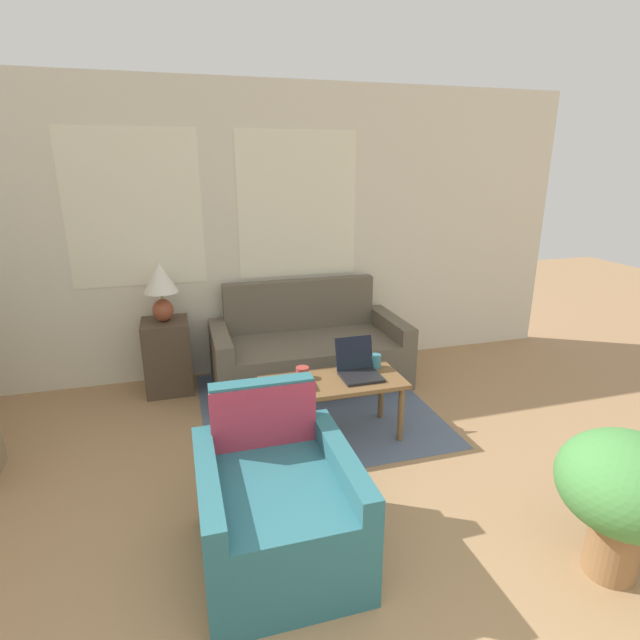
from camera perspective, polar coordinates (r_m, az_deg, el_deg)
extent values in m
cube|color=silver|center=(4.60, -10.20, 9.52)|extent=(6.62, 0.05, 2.60)
cube|color=white|center=(4.53, -20.47, 11.78)|extent=(1.10, 0.01, 1.30)
cube|color=white|center=(4.66, -2.55, 12.96)|extent=(1.10, 0.01, 1.30)
cube|color=slate|center=(4.16, -0.60, -9.90)|extent=(1.81, 1.83, 0.01)
cube|color=#665B4C|center=(4.52, -1.17, -4.78)|extent=(1.42, 0.83, 0.41)
cube|color=#665B4C|center=(4.76, -2.31, -0.59)|extent=(1.42, 0.12, 0.88)
cube|color=#665B4C|center=(4.37, -11.17, -4.87)|extent=(0.14, 0.83, 0.56)
cube|color=#665B4C|center=(4.74, 8.00, -2.89)|extent=(0.14, 0.83, 0.56)
cube|color=#2D6B75|center=(2.67, -4.75, -21.86)|extent=(0.55, 0.85, 0.45)
cube|color=#2D6B75|center=(2.86, -6.41, -14.41)|extent=(0.55, 0.10, 0.82)
cube|color=#2D6B75|center=(2.61, -12.38, -21.73)|extent=(0.10, 0.85, 0.57)
cube|color=#2D6B75|center=(2.70, 2.44, -19.70)|extent=(0.10, 0.85, 0.57)
cube|color=#B23347|center=(2.77, -6.28, -13.27)|extent=(0.57, 0.01, 0.59)
cube|color=#4C3D2D|center=(4.53, -17.02, -3.96)|extent=(0.39, 0.39, 0.64)
ellipsoid|color=brown|center=(4.40, -17.49, 1.08)|extent=(0.18, 0.18, 0.19)
cylinder|color=tan|center=(4.37, -17.64, 2.67)|extent=(0.02, 0.02, 0.06)
cone|color=white|center=(4.33, -17.83, 4.67)|extent=(0.28, 0.28, 0.25)
cube|color=brown|center=(3.55, 1.50, -7.15)|extent=(1.00, 0.46, 0.03)
cylinder|color=brown|center=(3.40, -5.04, -12.68)|extent=(0.04, 0.04, 0.42)
cylinder|color=brown|center=(3.66, 9.22, -10.57)|extent=(0.04, 0.04, 0.42)
cylinder|color=brown|center=(3.71, -6.15, -9.98)|extent=(0.04, 0.04, 0.42)
cylinder|color=brown|center=(3.95, 7.00, -8.26)|extent=(0.04, 0.04, 0.42)
cube|color=black|center=(3.59, 4.71, -6.48)|extent=(0.28, 0.24, 0.02)
cube|color=black|center=(3.68, 3.91, -3.76)|extent=(0.28, 0.07, 0.24)
cylinder|color=teal|center=(3.77, 6.30, -4.68)|extent=(0.09, 0.09, 0.10)
cylinder|color=#B23D38|center=(3.58, -2.02, -6.01)|extent=(0.09, 0.09, 0.08)
cube|color=#2D2D33|center=(3.43, -2.71, -7.50)|extent=(0.23, 0.16, 0.04)
cylinder|color=#996B42|center=(3.01, 30.42, -21.58)|extent=(0.24, 0.24, 0.28)
ellipsoid|color=#4C9347|center=(2.80, 31.62, -15.57)|extent=(0.62, 0.62, 0.46)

